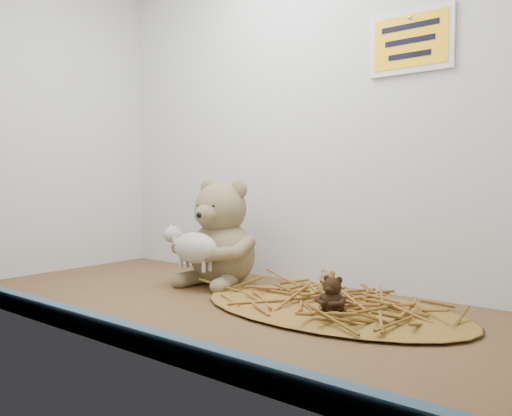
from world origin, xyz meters
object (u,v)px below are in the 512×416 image
Objects in this scene: mini_teddy_tan at (328,284)px; mini_teddy_brown at (333,293)px; toy_lamb at (195,248)px; main_teddy at (222,232)px.

mini_teddy_brown reaches higher than mini_teddy_tan.
mini_teddy_brown is (5.52, -7.85, 0.30)cm from mini_teddy_tan.
mini_teddy_tan is 9.60cm from mini_teddy_brown.
mini_teddy_brown is at bearing -45.57° from mini_teddy_tan.
toy_lamb is 32.32cm from mini_teddy_tan.
mini_teddy_brown is at bearing -1.69° from toy_lamb.
main_teddy is 9.77cm from toy_lamb.
main_teddy is at bearing 158.84° from mini_teddy_brown.
toy_lamb is 2.47× the size of mini_teddy_tan.
mini_teddy_brown is (36.62, -1.08, -5.29)cm from toy_lamb.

